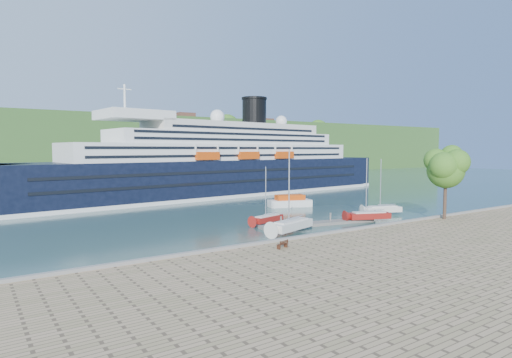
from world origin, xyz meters
name	(u,v)px	position (x,y,z in m)	size (l,w,h in m)	color
ground	(369,235)	(0.00, 0.00, 0.00)	(400.00, 400.00, 0.00)	#294A44
far_hillside	(92,146)	(0.00, 145.00, 12.00)	(400.00, 50.00, 24.00)	#305923
quay_coping	(371,226)	(0.00, -0.20, 1.15)	(220.00, 0.50, 0.30)	slate
cruise_ship	(218,145)	(6.61, 51.76, 11.93)	(106.23, 15.47, 23.85)	black
park_bench	(282,244)	(-16.24, -2.94, 1.44)	(1.39, 0.57, 0.89)	#432113
promenade_tree	(446,179)	(13.92, -1.50, 6.66)	(6.84, 6.84, 11.33)	#2D6A1C
floating_pontoon	(318,223)	(-0.37, 9.13, 0.20)	(18.22, 2.23, 0.40)	gray
sailboat_white_near	(291,193)	(-7.57, 6.43, 5.21)	(8.07, 2.24, 10.42)	silver
sailboat_red	(369,192)	(7.63, 6.79, 4.56)	(7.07, 1.96, 9.13)	maroon
sailboat_white_far	(383,188)	(14.94, 10.25, 4.43)	(6.87, 1.91, 8.87)	silver
tender_launch	(290,201)	(8.38, 26.78, 1.14)	(8.24, 2.82, 2.28)	#CE430C
sailboat_extra	(268,197)	(-6.24, 13.58, 4.00)	(6.20, 1.72, 8.00)	maroon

